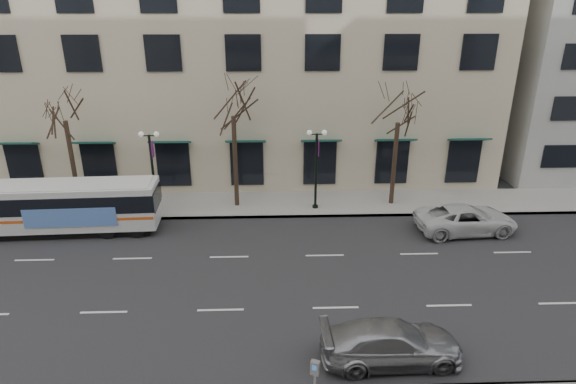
{
  "coord_description": "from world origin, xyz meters",
  "views": [
    {
      "loc": [
        2.35,
        -19.75,
        12.51
      ],
      "look_at": [
        3.04,
        1.34,
        4.0
      ],
      "focal_mm": 30.0,
      "sensor_mm": 36.0,
      "label": 1
    }
  ],
  "objects_px": {
    "lamp_post_right": "(316,166)",
    "silver_car": "(391,343)",
    "tree_far_left": "(62,105)",
    "tree_far_mid": "(233,100)",
    "lamp_post_left": "(153,168)",
    "pay_station": "(315,370)",
    "tree_far_right": "(399,107)",
    "city_bus": "(62,206)",
    "white_pickup": "(466,219)"
  },
  "relations": [
    {
      "from": "city_bus",
      "to": "tree_far_mid",
      "type": "bearing_deg",
      "value": 16.12
    },
    {
      "from": "white_pickup",
      "to": "tree_far_right",
      "type": "bearing_deg",
      "value": 35.84
    },
    {
      "from": "tree_far_left",
      "to": "city_bus",
      "type": "height_order",
      "value": "tree_far_left"
    },
    {
      "from": "tree_far_mid",
      "to": "pay_station",
      "type": "height_order",
      "value": "tree_far_mid"
    },
    {
      "from": "lamp_post_left",
      "to": "pay_station",
      "type": "distance_m",
      "value": 17.84
    },
    {
      "from": "tree_far_left",
      "to": "lamp_post_right",
      "type": "height_order",
      "value": "tree_far_left"
    },
    {
      "from": "silver_car",
      "to": "pay_station",
      "type": "xyz_separation_m",
      "value": [
        -2.97,
        -1.72,
        0.37
      ]
    },
    {
      "from": "tree_far_mid",
      "to": "city_bus",
      "type": "xyz_separation_m",
      "value": [
        -9.65,
        -3.23,
        -5.29
      ]
    },
    {
      "from": "silver_car",
      "to": "tree_far_mid",
      "type": "bearing_deg",
      "value": 22.57
    },
    {
      "from": "tree_far_mid",
      "to": "lamp_post_right",
      "type": "relative_size",
      "value": 1.64
    },
    {
      "from": "lamp_post_left",
      "to": "pay_station",
      "type": "bearing_deg",
      "value": -60.86
    },
    {
      "from": "tree_far_right",
      "to": "lamp_post_right",
      "type": "distance_m",
      "value": 6.11
    },
    {
      "from": "silver_car",
      "to": "tree_far_left",
      "type": "bearing_deg",
      "value": 46.98
    },
    {
      "from": "city_bus",
      "to": "silver_car",
      "type": "bearing_deg",
      "value": -36.83
    },
    {
      "from": "tree_far_left",
      "to": "silver_car",
      "type": "xyz_separation_m",
      "value": [
        16.62,
        -14.38,
        -5.94
      ]
    },
    {
      "from": "tree_far_right",
      "to": "pay_station",
      "type": "distance_m",
      "value": 18.1
    },
    {
      "from": "tree_far_mid",
      "to": "white_pickup",
      "type": "relative_size",
      "value": 1.5
    },
    {
      "from": "city_bus",
      "to": "white_pickup",
      "type": "xyz_separation_m",
      "value": [
        23.01,
        -0.73,
        -0.82
      ]
    },
    {
      "from": "tree_far_left",
      "to": "white_pickup",
      "type": "relative_size",
      "value": 1.47
    },
    {
      "from": "tree_far_right",
      "to": "tree_far_mid",
      "type": "bearing_deg",
      "value": 180.0
    },
    {
      "from": "pay_station",
      "to": "silver_car",
      "type": "bearing_deg",
      "value": 51.78
    },
    {
      "from": "tree_far_right",
      "to": "lamp_post_right",
      "type": "bearing_deg",
      "value": -173.15
    },
    {
      "from": "lamp_post_left",
      "to": "lamp_post_right",
      "type": "distance_m",
      "value": 10.0
    },
    {
      "from": "tree_far_mid",
      "to": "tree_far_right",
      "type": "relative_size",
      "value": 1.06
    },
    {
      "from": "tree_far_right",
      "to": "silver_car",
      "type": "relative_size",
      "value": 1.54
    },
    {
      "from": "tree_far_left",
      "to": "tree_far_mid",
      "type": "xyz_separation_m",
      "value": [
        10.0,
        0.0,
        0.21
      ]
    },
    {
      "from": "tree_far_left",
      "to": "pay_station",
      "type": "height_order",
      "value": "tree_far_left"
    },
    {
      "from": "pay_station",
      "to": "lamp_post_left",
      "type": "bearing_deg",
      "value": 140.86
    },
    {
      "from": "white_pickup",
      "to": "lamp_post_left",
      "type": "bearing_deg",
      "value": 75.13
    },
    {
      "from": "city_bus",
      "to": "pay_station",
      "type": "height_order",
      "value": "city_bus"
    },
    {
      "from": "tree_far_right",
      "to": "city_bus",
      "type": "height_order",
      "value": "tree_far_right"
    },
    {
      "from": "tree_far_mid",
      "to": "lamp_post_left",
      "type": "height_order",
      "value": "tree_far_mid"
    },
    {
      "from": "lamp_post_right",
      "to": "silver_car",
      "type": "relative_size",
      "value": 1.0
    },
    {
      "from": "lamp_post_right",
      "to": "pay_station",
      "type": "height_order",
      "value": "lamp_post_right"
    },
    {
      "from": "tree_far_left",
      "to": "white_pickup",
      "type": "height_order",
      "value": "tree_far_left"
    },
    {
      "from": "lamp_post_left",
      "to": "silver_car",
      "type": "relative_size",
      "value": 1.0
    },
    {
      "from": "tree_far_left",
      "to": "pay_station",
      "type": "bearing_deg",
      "value": -49.71
    },
    {
      "from": "silver_car",
      "to": "tree_far_right",
      "type": "bearing_deg",
      "value": -15.37
    },
    {
      "from": "silver_car",
      "to": "pay_station",
      "type": "bearing_deg",
      "value": 117.92
    },
    {
      "from": "tree_far_left",
      "to": "tree_far_right",
      "type": "distance_m",
      "value": 20.0
    },
    {
      "from": "tree_far_left",
      "to": "white_pickup",
      "type": "distance_m",
      "value": 24.42
    },
    {
      "from": "white_pickup",
      "to": "silver_car",
      "type": "bearing_deg",
      "value": 142.61
    },
    {
      "from": "tree_far_left",
      "to": "lamp_post_right",
      "type": "distance_m",
      "value": 15.48
    },
    {
      "from": "lamp_post_right",
      "to": "tree_far_left",
      "type": "bearing_deg",
      "value": 177.71
    },
    {
      "from": "tree_far_mid",
      "to": "tree_far_right",
      "type": "height_order",
      "value": "tree_far_mid"
    },
    {
      "from": "white_pickup",
      "to": "tree_far_left",
      "type": "bearing_deg",
      "value": 75.89
    },
    {
      "from": "tree_far_mid",
      "to": "white_pickup",
      "type": "distance_m",
      "value": 15.22
    },
    {
      "from": "lamp_post_right",
      "to": "city_bus",
      "type": "bearing_deg",
      "value": -169.82
    },
    {
      "from": "lamp_post_left",
      "to": "silver_car",
      "type": "bearing_deg",
      "value": -49.89
    },
    {
      "from": "tree_far_right",
      "to": "lamp_post_left",
      "type": "relative_size",
      "value": 1.55
    }
  ]
}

